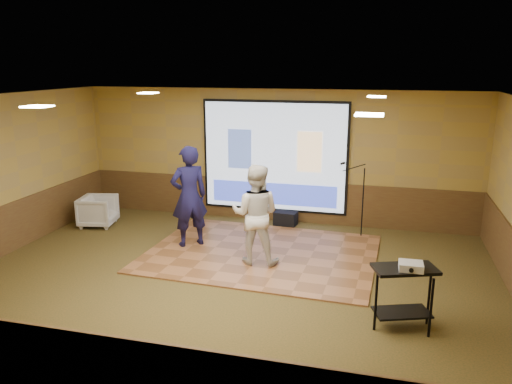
% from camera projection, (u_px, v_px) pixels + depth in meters
% --- Properties ---
extents(ground, '(9.00, 9.00, 0.00)m').
position_uv_depth(ground, '(229.00, 281.00, 8.36)').
color(ground, '#2F3518').
rests_on(ground, ground).
extents(room_shell, '(9.04, 7.04, 3.02)m').
position_uv_depth(room_shell, '(227.00, 158.00, 7.84)').
color(room_shell, '#A18643').
rests_on(room_shell, ground).
extents(wainscot_back, '(9.00, 0.04, 0.95)m').
position_uv_depth(wainscot_back, '(274.00, 200.00, 11.50)').
color(wainscot_back, '#4F2E1A').
rests_on(wainscot_back, ground).
extents(wainscot_front, '(9.00, 0.04, 0.95)m').
position_uv_depth(wainscot_front, '(122.00, 379.00, 4.98)').
color(wainscot_front, '#4F2E1A').
rests_on(wainscot_front, ground).
extents(wainscot_left, '(0.04, 7.00, 0.95)m').
position_uv_depth(wainscot_left, '(0.00, 232.00, 9.33)').
color(wainscot_left, '#4F2E1A').
rests_on(wainscot_left, ground).
extents(projector_screen, '(3.32, 0.06, 2.52)m').
position_uv_depth(projector_screen, '(274.00, 158.00, 11.21)').
color(projector_screen, black).
rests_on(projector_screen, room_shell).
extents(downlight_nw, '(0.32, 0.32, 0.02)m').
position_uv_depth(downlight_nw, '(148.00, 93.00, 9.84)').
color(downlight_nw, '#FFF0BF').
rests_on(downlight_nw, room_shell).
extents(downlight_ne, '(0.32, 0.32, 0.02)m').
position_uv_depth(downlight_ne, '(377.00, 97.00, 8.77)').
color(downlight_ne, '#FFF0BF').
rests_on(downlight_ne, room_shell).
extents(downlight_sw, '(0.32, 0.32, 0.02)m').
position_uv_depth(downlight_sw, '(37.00, 106.00, 6.75)').
color(downlight_sw, '#FFF0BF').
rests_on(downlight_sw, room_shell).
extents(downlight_se, '(0.32, 0.32, 0.02)m').
position_uv_depth(downlight_se, '(369.00, 115.00, 5.67)').
color(downlight_se, '#FFF0BF').
rests_on(downlight_se, room_shell).
extents(dance_floor, '(4.39, 3.42, 0.03)m').
position_uv_depth(dance_floor, '(261.00, 253.00, 9.54)').
color(dance_floor, '#985F37').
rests_on(dance_floor, ground).
extents(player_left, '(0.86, 0.83, 1.99)m').
position_uv_depth(player_left, '(189.00, 196.00, 9.71)').
color(player_left, '#15133C').
rests_on(player_left, dance_floor).
extents(player_right, '(0.91, 0.73, 1.81)m').
position_uv_depth(player_right, '(255.00, 214.00, 8.86)').
color(player_right, silver).
rests_on(player_right, dance_floor).
extents(av_table, '(0.84, 0.44, 0.88)m').
position_uv_depth(av_table, '(404.00, 287.00, 6.75)').
color(av_table, black).
rests_on(av_table, ground).
extents(projector, '(0.32, 0.27, 0.10)m').
position_uv_depth(projector, '(411.00, 266.00, 6.59)').
color(projector, silver).
rests_on(projector, av_table).
extents(mic_stand, '(0.62, 0.26, 1.59)m').
position_uv_depth(mic_stand, '(359.00, 214.00, 10.37)').
color(mic_stand, black).
rests_on(mic_stand, ground).
extents(banquet_chair, '(0.87, 0.86, 0.68)m').
position_uv_depth(banquet_chair, '(98.00, 211.00, 11.13)').
color(banquet_chair, gray).
rests_on(banquet_chair, ground).
extents(duffel_bag, '(0.53, 0.39, 0.31)m').
position_uv_depth(duffel_bag, '(286.00, 218.00, 11.23)').
color(duffel_bag, black).
rests_on(duffel_bag, ground).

